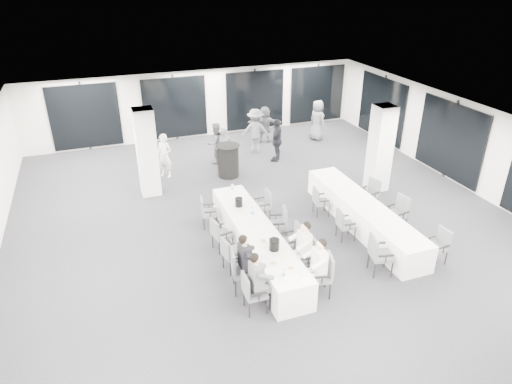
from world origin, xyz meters
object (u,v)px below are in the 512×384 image
chair_main_right_near (323,273)px  standing_guest_e (317,118)px  chair_side_left_near (378,252)px  ice_bucket_near (274,245)px  chair_side_right_mid (399,211)px  chair_main_right_second (308,255)px  chair_main_left_mid (230,253)px  chair_main_right_mid (294,239)px  chair_main_right_fourth (280,222)px  standing_guest_c (255,128)px  chair_side_right_near (439,244)px  standing_guest_h (378,128)px  chair_main_left_far (207,211)px  banquet_table_side (362,215)px  standing_guest_b (215,140)px  chair_main_right_far (264,203)px  chair_side_left_far (319,200)px  standing_guest_g (164,153)px  chair_main_left_near (252,291)px  chair_side_right_far (371,192)px  chair_main_left_second (240,268)px  banquet_table_main (256,241)px  ice_bucket_far (239,202)px  chair_side_left_mid (344,223)px  standing_guest_f (265,122)px  standing_guest_d (277,137)px  standing_guest_a (225,146)px  cocktail_table (228,161)px  chair_main_left_fourth (219,233)px

chair_main_right_near → standing_guest_e: (4.48, 9.11, 0.37)m
chair_side_left_near → ice_bucket_near: bearing=-93.7°
chair_side_right_mid → chair_main_right_second: bearing=98.0°
chair_main_left_mid → chair_main_right_mid: (1.66, 0.02, 0.02)m
chair_main_right_fourth → standing_guest_c: bearing=-0.5°
chair_main_right_fourth → standing_guest_e: (4.48, 6.68, 0.42)m
chair_side_right_near → standing_guest_h: 7.68m
chair_main_left_mid → ice_bucket_near: bearing=45.4°
chair_main_left_far → chair_main_right_fourth: chair_main_right_fourth is taller
chair_side_right_mid → chair_main_left_mid: bearing=83.5°
banquet_table_side → chair_main_right_fourth: chair_main_right_fourth is taller
standing_guest_b → standing_guest_e: standing_guest_e is taller
chair_main_right_far → chair_side_right_near: bearing=-137.7°
chair_main_left_far → chair_side_left_far: size_ratio=1.03×
standing_guest_g → standing_guest_h: size_ratio=0.94×
chair_side_left_near → chair_side_right_mid: 2.26m
chair_main_left_near → chair_side_right_far: 5.81m
chair_main_left_second → chair_main_right_near: 1.84m
chair_main_right_fourth → standing_guest_g: 5.56m
banquet_table_main → standing_guest_h: standing_guest_h is taller
standing_guest_c → standing_guest_e: bearing=-153.2°
chair_side_right_far → ice_bucket_far: bearing=73.7°
chair_side_right_near → chair_main_right_far: bearing=39.8°
chair_main_right_second → chair_main_right_fourth: 1.66m
chair_side_left_mid → chair_side_right_mid: bearing=93.0°
chair_main_left_mid → standing_guest_f: 8.98m
standing_guest_g → chair_side_left_near: bearing=-22.3°
chair_main_left_second → chair_side_left_near: size_ratio=1.03×
standing_guest_f → ice_bucket_near: size_ratio=6.26×
chair_main_right_mid → standing_guest_d: size_ratio=0.50×
banquet_table_side → standing_guest_g: standing_guest_g is taller
chair_side_right_near → chair_main_right_fourth: bearing=51.3°
chair_side_left_mid → ice_bucket_far: bearing=-114.2°
chair_main_left_mid → chair_main_right_fourth: chair_main_right_fourth is taller
chair_side_right_mid → standing_guest_h: 6.18m
chair_main_left_near → standing_guest_f: bearing=158.8°
chair_side_left_near → standing_guest_a: size_ratio=0.59×
chair_side_left_mid → standing_guest_a: 5.92m
cocktail_table → chair_side_right_near: bearing=-63.5°
chair_main_right_mid → chair_side_right_mid: size_ratio=0.91×
standing_guest_g → chair_main_left_far: bearing=-42.1°
standing_guest_h → cocktail_table: bearing=80.1°
chair_side_left_near → chair_main_left_fourth: bearing=-111.4°
standing_guest_a → standing_guest_c: (1.58, 1.15, 0.12)m
cocktail_table → chair_side_right_far: 4.97m
banquet_table_side → chair_main_left_second: (-4.08, -1.48, 0.22)m
chair_side_right_far → standing_guest_h: standing_guest_h is taller
chair_main_left_mid → ice_bucket_far: 1.91m
chair_main_left_near → chair_side_left_far: chair_main_left_near is taller
chair_main_right_far → chair_main_left_fourth: bearing=123.4°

